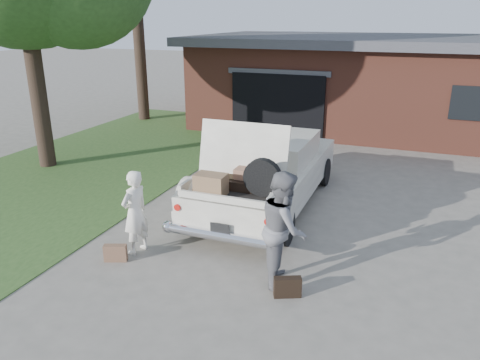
% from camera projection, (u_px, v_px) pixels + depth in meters
% --- Properties ---
extents(ground, '(90.00, 90.00, 0.00)m').
position_uv_depth(ground, '(228.00, 246.00, 8.59)').
color(ground, gray).
rests_on(ground, ground).
extents(grass_strip, '(6.00, 16.00, 0.02)m').
position_uv_depth(grass_strip, '(88.00, 167.00, 13.10)').
color(grass_strip, '#2D4C1E').
rests_on(grass_strip, ground).
extents(house, '(12.80, 7.80, 3.30)m').
position_uv_depth(house, '(367.00, 81.00, 17.80)').
color(house, brown).
rests_on(house, ground).
extents(sedan, '(2.11, 5.28, 2.17)m').
position_uv_depth(sedan, '(267.00, 172.00, 10.22)').
color(sedan, white).
rests_on(sedan, ground).
extents(woman_left, '(0.48, 0.62, 1.53)m').
position_uv_depth(woman_left, '(135.00, 212.00, 8.16)').
color(woman_left, white).
rests_on(woman_left, ground).
extents(woman_right, '(0.96, 1.07, 1.83)m').
position_uv_depth(woman_right, '(284.00, 228.00, 7.20)').
color(woman_right, slate).
rests_on(woman_right, ground).
extents(suitcase_left, '(0.41, 0.25, 0.30)m').
position_uv_depth(suitcase_left, '(115.00, 253.00, 8.04)').
color(suitcase_left, brown).
rests_on(suitcase_left, ground).
extents(suitcase_right, '(0.43, 0.29, 0.32)m').
position_uv_depth(suitcase_right, '(287.00, 287.00, 7.02)').
color(suitcase_right, black).
rests_on(suitcase_right, ground).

